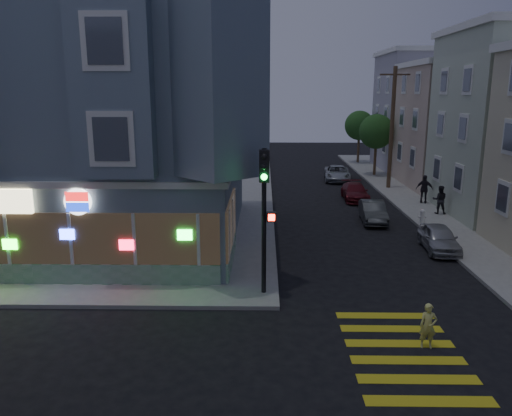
{
  "coord_description": "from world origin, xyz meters",
  "views": [
    {
      "loc": [
        2.45,
        -13.89,
        7.34
      ],
      "look_at": [
        2.1,
        7.18,
        2.41
      ],
      "focal_mm": 35.0,
      "sensor_mm": 36.0,
      "label": 1
    }
  ],
  "objects_px": {
    "running_child": "(428,326)",
    "pedestrian_b": "(424,189)",
    "parked_car_d": "(337,173)",
    "parked_car_b": "(373,212)",
    "pedestrian_a": "(440,200)",
    "parked_car_a": "(439,238)",
    "parked_car_c": "(355,192)",
    "street_tree_far": "(359,126)",
    "traffic_signal": "(265,198)",
    "utility_pole": "(392,126)",
    "street_tree_near": "(376,132)",
    "fire_hydrant": "(422,216)"
  },
  "relations": [
    {
      "from": "street_tree_far",
      "to": "utility_pole",
      "type": "bearing_deg",
      "value": -90.82
    },
    {
      "from": "street_tree_near",
      "to": "traffic_signal",
      "type": "bearing_deg",
      "value": -109.92
    },
    {
      "from": "parked_car_d",
      "to": "parked_car_b",
      "type": "bearing_deg",
      "value": -84.74
    },
    {
      "from": "street_tree_near",
      "to": "pedestrian_b",
      "type": "relative_size",
      "value": 2.85
    },
    {
      "from": "utility_pole",
      "to": "running_child",
      "type": "height_order",
      "value": "utility_pole"
    },
    {
      "from": "running_child",
      "to": "pedestrian_b",
      "type": "relative_size",
      "value": 0.73
    },
    {
      "from": "parked_car_a",
      "to": "parked_car_b",
      "type": "distance_m",
      "value": 5.61
    },
    {
      "from": "pedestrian_b",
      "to": "parked_car_b",
      "type": "xyz_separation_m",
      "value": [
        -4.3,
        -4.46,
        -0.47
      ]
    },
    {
      "from": "running_child",
      "to": "parked_car_b",
      "type": "xyz_separation_m",
      "value": [
        1.46,
        14.48,
        -0.07
      ]
    },
    {
      "from": "parked_car_b",
      "to": "parked_car_a",
      "type": "bearing_deg",
      "value": -65.2
    },
    {
      "from": "running_child",
      "to": "traffic_signal",
      "type": "height_order",
      "value": "traffic_signal"
    },
    {
      "from": "fire_hydrant",
      "to": "parked_car_b",
      "type": "bearing_deg",
      "value": 163.87
    },
    {
      "from": "traffic_signal",
      "to": "pedestrian_a",
      "type": "bearing_deg",
      "value": 45.25
    },
    {
      "from": "street_tree_far",
      "to": "pedestrian_b",
      "type": "relative_size",
      "value": 2.85
    },
    {
      "from": "parked_car_c",
      "to": "parked_car_a",
      "type": "bearing_deg",
      "value": -78.44
    },
    {
      "from": "pedestrian_b",
      "to": "traffic_signal",
      "type": "relative_size",
      "value": 0.35
    },
    {
      "from": "pedestrian_a",
      "to": "utility_pole",
      "type": "bearing_deg",
      "value": -70.89
    },
    {
      "from": "street_tree_near",
      "to": "traffic_signal",
      "type": "distance_m",
      "value": 28.57
    },
    {
      "from": "utility_pole",
      "to": "pedestrian_a",
      "type": "height_order",
      "value": "utility_pole"
    },
    {
      "from": "street_tree_far",
      "to": "traffic_signal",
      "type": "xyz_separation_m",
      "value": [
        -9.73,
        -34.86,
        -0.21
      ]
    },
    {
      "from": "running_child",
      "to": "pedestrian_b",
      "type": "distance_m",
      "value": 19.79
    },
    {
      "from": "parked_car_a",
      "to": "parked_car_c",
      "type": "distance_m",
      "value": 11.37
    },
    {
      "from": "running_child",
      "to": "parked_car_c",
      "type": "relative_size",
      "value": 0.34
    },
    {
      "from": "parked_car_a",
      "to": "pedestrian_a",
      "type": "bearing_deg",
      "value": 75.08
    },
    {
      "from": "running_child",
      "to": "pedestrian_a",
      "type": "bearing_deg",
      "value": 76.05
    },
    {
      "from": "running_child",
      "to": "pedestrian_b",
      "type": "xyz_separation_m",
      "value": [
        5.75,
        18.93,
        0.4
      ]
    },
    {
      "from": "street_tree_far",
      "to": "parked_car_a",
      "type": "height_order",
      "value": "street_tree_far"
    },
    {
      "from": "pedestrian_a",
      "to": "running_child",
      "type": "bearing_deg",
      "value": 82.58
    },
    {
      "from": "parked_car_a",
      "to": "fire_hydrant",
      "type": "relative_size",
      "value": 4.49
    },
    {
      "from": "running_child",
      "to": "parked_car_b",
      "type": "height_order",
      "value": "running_child"
    },
    {
      "from": "pedestrian_b",
      "to": "parked_car_a",
      "type": "height_order",
      "value": "pedestrian_b"
    },
    {
      "from": "utility_pole",
      "to": "pedestrian_b",
      "type": "height_order",
      "value": "utility_pole"
    },
    {
      "from": "utility_pole",
      "to": "parked_car_d",
      "type": "xyz_separation_m",
      "value": [
        -3.4,
        3.73,
        -4.17
      ]
    },
    {
      "from": "street_tree_far",
      "to": "pedestrian_b",
      "type": "height_order",
      "value": "street_tree_far"
    },
    {
      "from": "utility_pole",
      "to": "parked_car_c",
      "type": "bearing_deg",
      "value": -129.21
    },
    {
      "from": "street_tree_far",
      "to": "parked_car_c",
      "type": "xyz_separation_m",
      "value": [
        -3.48,
        -18.02,
        -3.35
      ]
    },
    {
      "from": "pedestrian_a",
      "to": "parked_car_a",
      "type": "height_order",
      "value": "pedestrian_a"
    },
    {
      "from": "pedestrian_b",
      "to": "running_child",
      "type": "bearing_deg",
      "value": 93.01
    },
    {
      "from": "parked_car_a",
      "to": "parked_car_d",
      "type": "xyz_separation_m",
      "value": [
        -2.1,
        18.94,
        0.02
      ]
    },
    {
      "from": "utility_pole",
      "to": "pedestrian_b",
      "type": "xyz_separation_m",
      "value": [
        1.0,
        -5.51,
        -3.72
      ]
    },
    {
      "from": "running_child",
      "to": "parked_car_d",
      "type": "xyz_separation_m",
      "value": [
        1.35,
        28.17,
        -0.05
      ]
    },
    {
      "from": "parked_car_a",
      "to": "parked_car_c",
      "type": "xyz_separation_m",
      "value": [
        -1.98,
        11.19,
        -0.03
      ]
    },
    {
      "from": "street_tree_near",
      "to": "parked_car_d",
      "type": "xyz_separation_m",
      "value": [
        -3.6,
        -2.27,
        -3.31
      ]
    },
    {
      "from": "running_child",
      "to": "parked_car_b",
      "type": "bearing_deg",
      "value": 90.1
    },
    {
      "from": "street_tree_near",
      "to": "fire_hydrant",
      "type": "distance_m",
      "value": 17.08
    },
    {
      "from": "utility_pole",
      "to": "pedestrian_a",
      "type": "xyz_separation_m",
      "value": [
        1.0,
        -8.45,
        -3.79
      ]
    },
    {
      "from": "pedestrian_a",
      "to": "parked_car_c",
      "type": "bearing_deg",
      "value": -33.64
    },
    {
      "from": "pedestrian_a",
      "to": "parked_car_a",
      "type": "distance_m",
      "value": 7.15
    },
    {
      "from": "utility_pole",
      "to": "pedestrian_b",
      "type": "distance_m",
      "value": 6.72
    },
    {
      "from": "running_child",
      "to": "pedestrian_a",
      "type": "xyz_separation_m",
      "value": [
        5.75,
        15.99,
        0.33
      ]
    }
  ]
}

